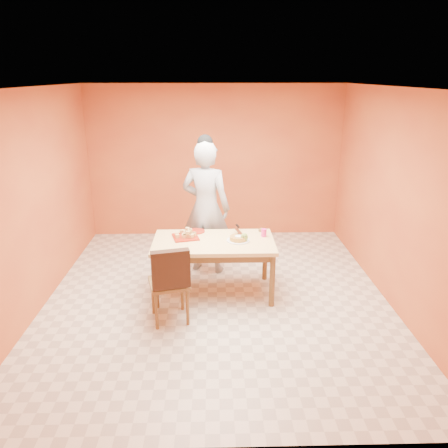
{
  "coord_description": "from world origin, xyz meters",
  "views": [
    {
      "loc": [
        -0.04,
        -5.23,
        2.84
      ],
      "look_at": [
        0.1,
        0.3,
        0.94
      ],
      "focal_mm": 35.0,
      "sensor_mm": 36.0,
      "label": 1
    }
  ],
  "objects_px": {
    "egg_ornament": "(244,237)",
    "sponge_cake": "(238,238)",
    "dining_table": "(214,247)",
    "magenta_glass": "(264,233)",
    "dining_chair": "(169,282)",
    "pastry_platter": "(185,237)",
    "red_dinner_plate": "(196,231)",
    "checker_tin": "(262,230)",
    "person": "(206,208)"
  },
  "relations": [
    {
      "from": "dining_table",
      "to": "red_dinner_plate",
      "type": "height_order",
      "value": "red_dinner_plate"
    },
    {
      "from": "magenta_glass",
      "to": "dining_table",
      "type": "bearing_deg",
      "value": -168.11
    },
    {
      "from": "egg_ornament",
      "to": "sponge_cake",
      "type": "bearing_deg",
      "value": 176.73
    },
    {
      "from": "dining_table",
      "to": "sponge_cake",
      "type": "distance_m",
      "value": 0.35
    },
    {
      "from": "magenta_glass",
      "to": "checker_tin",
      "type": "distance_m",
      "value": 0.21
    },
    {
      "from": "egg_ornament",
      "to": "person",
      "type": "bearing_deg",
      "value": 146.16
    },
    {
      "from": "pastry_platter",
      "to": "sponge_cake",
      "type": "bearing_deg",
      "value": -11.09
    },
    {
      "from": "red_dinner_plate",
      "to": "egg_ornament",
      "type": "relative_size",
      "value": 1.92
    },
    {
      "from": "sponge_cake",
      "to": "magenta_glass",
      "type": "height_order",
      "value": "magenta_glass"
    },
    {
      "from": "person",
      "to": "red_dinner_plate",
      "type": "distance_m",
      "value": 0.47
    },
    {
      "from": "pastry_platter",
      "to": "red_dinner_plate",
      "type": "bearing_deg",
      "value": 58.73
    },
    {
      "from": "sponge_cake",
      "to": "checker_tin",
      "type": "distance_m",
      "value": 0.51
    },
    {
      "from": "red_dinner_plate",
      "to": "magenta_glass",
      "type": "height_order",
      "value": "magenta_glass"
    },
    {
      "from": "pastry_platter",
      "to": "red_dinner_plate",
      "type": "xyz_separation_m",
      "value": [
        0.14,
        0.23,
        -0.0
      ]
    },
    {
      "from": "checker_tin",
      "to": "red_dinner_plate",
      "type": "bearing_deg",
      "value": 180.0
    },
    {
      "from": "magenta_glass",
      "to": "person",
      "type": "bearing_deg",
      "value": 142.43
    },
    {
      "from": "pastry_platter",
      "to": "dining_chair",
      "type": "bearing_deg",
      "value": -100.96
    },
    {
      "from": "dining_table",
      "to": "magenta_glass",
      "type": "height_order",
      "value": "magenta_glass"
    },
    {
      "from": "dining_table",
      "to": "magenta_glass",
      "type": "relative_size",
      "value": 15.3
    },
    {
      "from": "person",
      "to": "sponge_cake",
      "type": "relative_size",
      "value": 8.67
    },
    {
      "from": "dining_chair",
      "to": "pastry_platter",
      "type": "bearing_deg",
      "value": 65.5
    },
    {
      "from": "dining_chair",
      "to": "pastry_platter",
      "type": "distance_m",
      "value": 0.87
    },
    {
      "from": "dining_chair",
      "to": "egg_ornament",
      "type": "height_order",
      "value": "dining_chair"
    },
    {
      "from": "dining_table",
      "to": "person",
      "type": "xyz_separation_m",
      "value": [
        -0.11,
        0.75,
        0.32
      ]
    },
    {
      "from": "dining_chair",
      "to": "magenta_glass",
      "type": "relative_size",
      "value": 9.47
    },
    {
      "from": "person",
      "to": "egg_ornament",
      "type": "height_order",
      "value": "person"
    },
    {
      "from": "dining_table",
      "to": "egg_ornament",
      "type": "xyz_separation_m",
      "value": [
        0.4,
        -0.06,
        0.16
      ]
    },
    {
      "from": "dining_table",
      "to": "red_dinner_plate",
      "type": "distance_m",
      "value": 0.44
    },
    {
      "from": "red_dinner_plate",
      "to": "magenta_glass",
      "type": "distance_m",
      "value": 0.94
    },
    {
      "from": "dining_table",
      "to": "sponge_cake",
      "type": "bearing_deg",
      "value": -2.9
    },
    {
      "from": "person",
      "to": "sponge_cake",
      "type": "height_order",
      "value": "person"
    },
    {
      "from": "pastry_platter",
      "to": "red_dinner_plate",
      "type": "relative_size",
      "value": 1.37
    },
    {
      "from": "red_dinner_plate",
      "to": "checker_tin",
      "type": "bearing_deg",
      "value": 0.0
    },
    {
      "from": "dining_chair",
      "to": "dining_table",
      "type": "bearing_deg",
      "value": 38.95
    },
    {
      "from": "dining_chair",
      "to": "person",
      "type": "height_order",
      "value": "person"
    },
    {
      "from": "dining_table",
      "to": "egg_ornament",
      "type": "distance_m",
      "value": 0.43
    },
    {
      "from": "red_dinner_plate",
      "to": "checker_tin",
      "type": "relative_size",
      "value": 2.27
    },
    {
      "from": "sponge_cake",
      "to": "dining_chair",
      "type": "bearing_deg",
      "value": -141.61
    },
    {
      "from": "magenta_glass",
      "to": "pastry_platter",
      "type": "bearing_deg",
      "value": -178.81
    },
    {
      "from": "egg_ornament",
      "to": "magenta_glass",
      "type": "relative_size",
      "value": 1.18
    },
    {
      "from": "person",
      "to": "magenta_glass",
      "type": "xyz_separation_m",
      "value": [
        0.79,
        -0.61,
        -0.17
      ]
    },
    {
      "from": "dining_chair",
      "to": "red_dinner_plate",
      "type": "bearing_deg",
      "value": 60.62
    },
    {
      "from": "dining_table",
      "to": "magenta_glass",
      "type": "xyz_separation_m",
      "value": [
        0.68,
        0.14,
        0.15
      ]
    },
    {
      "from": "pastry_platter",
      "to": "egg_ornament",
      "type": "relative_size",
      "value": 2.64
    },
    {
      "from": "person",
      "to": "magenta_glass",
      "type": "height_order",
      "value": "person"
    },
    {
      "from": "dining_table",
      "to": "person",
      "type": "bearing_deg",
      "value": 98.18
    },
    {
      "from": "dining_chair",
      "to": "person",
      "type": "bearing_deg",
      "value": 59.95
    },
    {
      "from": "magenta_glass",
      "to": "sponge_cake",
      "type": "bearing_deg",
      "value": -155.76
    },
    {
      "from": "egg_ornament",
      "to": "dining_table",
      "type": "bearing_deg",
      "value": -164.06
    },
    {
      "from": "person",
      "to": "checker_tin",
      "type": "bearing_deg",
      "value": 170.43
    }
  ]
}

